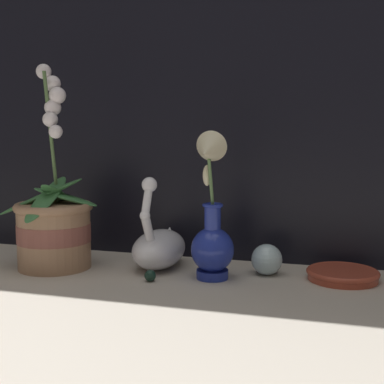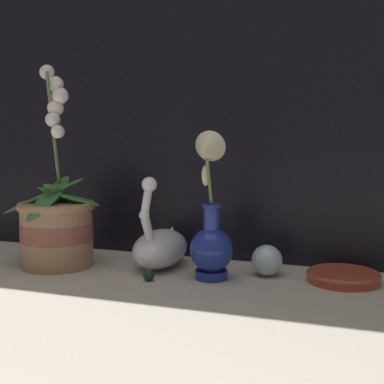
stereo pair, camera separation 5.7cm
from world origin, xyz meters
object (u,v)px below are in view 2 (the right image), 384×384
swan_figurine (161,246)px  glass_sphere (267,260)px  orchid_potted_plant (57,223)px  amber_dish (343,276)px  blue_vase (210,228)px

swan_figurine → glass_sphere: 0.25m
orchid_potted_plant → amber_dish: 0.65m
blue_vase → orchid_potted_plant: bearing=-179.3°
swan_figurine → glass_sphere: size_ratio=3.16×
orchid_potted_plant → swan_figurine: bearing=16.1°
blue_vase → glass_sphere: 0.15m
orchid_potted_plant → glass_sphere: size_ratio=6.79×
blue_vase → amber_dish: size_ratio=2.07×
blue_vase → glass_sphere: blue_vase is taller
glass_sphere → amber_dish: 0.16m
swan_figurine → glass_sphere: swan_figurine is taller
swan_figurine → blue_vase: size_ratio=0.68×
swan_figurine → orchid_potted_plant: bearing=-163.9°
swan_figurine → blue_vase: (0.14, -0.06, 0.06)m
orchid_potted_plant → blue_vase: (0.37, 0.00, 0.01)m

